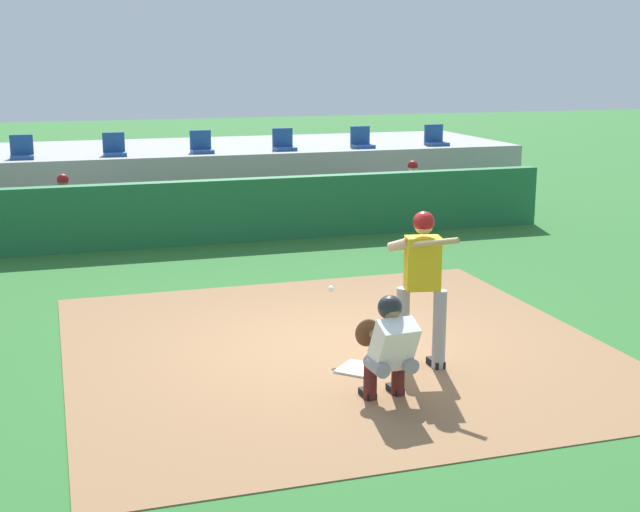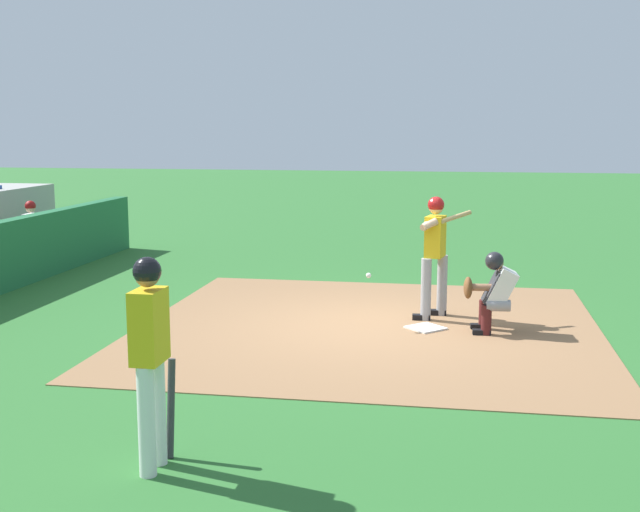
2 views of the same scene
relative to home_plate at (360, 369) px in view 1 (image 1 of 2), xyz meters
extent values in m
plane|color=#2D6B2D|center=(0.00, 0.80, -0.02)|extent=(80.00, 80.00, 0.00)
cube|color=#936B47|center=(0.00, 0.80, -0.02)|extent=(6.40, 6.40, 0.01)
cube|color=white|center=(0.00, 0.00, 0.00)|extent=(0.62, 0.62, 0.02)
cylinder|color=#99999E|center=(0.52, 0.03, 0.44)|extent=(0.15, 0.15, 0.92)
cylinder|color=#99999E|center=(0.88, -0.20, 0.44)|extent=(0.15, 0.15, 0.92)
cube|color=gold|center=(0.70, -0.08, 1.20)|extent=(0.42, 0.31, 0.60)
sphere|color=tan|center=(0.70, -0.08, 1.63)|extent=(0.21, 0.21, 0.21)
sphere|color=maroon|center=(0.70, -0.08, 1.66)|extent=(0.24, 0.24, 0.24)
cylinder|color=tan|center=(0.44, -0.01, 1.41)|extent=(0.23, 0.26, 0.17)
cylinder|color=tan|center=(0.64, 0.00, 1.41)|extent=(0.57, 0.25, 0.18)
cylinder|color=tan|center=(0.63, -0.25, 1.45)|extent=(0.57, 0.71, 0.24)
cube|color=black|center=(0.52, 0.09, 0.02)|extent=(0.13, 0.27, 0.09)
cube|color=black|center=(0.87, -0.14, 0.02)|extent=(0.13, 0.27, 0.09)
cylinder|color=gray|center=(-0.17, -0.97, 0.40)|extent=(0.18, 0.33, 0.16)
cylinder|color=#4C1919|center=(-0.18, -0.82, 0.19)|extent=(0.14, 0.14, 0.42)
cube|color=black|center=(-0.19, -0.76, 0.02)|extent=(0.13, 0.25, 0.08)
cylinder|color=gray|center=(0.15, -0.95, 0.40)|extent=(0.18, 0.33, 0.16)
cylinder|color=#4C1919|center=(0.14, -0.80, 0.19)|extent=(0.14, 0.14, 0.42)
cube|color=black|center=(0.13, -0.74, 0.02)|extent=(0.13, 0.25, 0.08)
cube|color=white|center=(-0.01, -1.01, 0.62)|extent=(0.43, 0.47, 0.57)
cube|color=#2D2D33|center=(-0.02, -0.89, 0.62)|extent=(0.40, 0.28, 0.45)
sphere|color=#996B4C|center=(-0.01, -0.93, 0.96)|extent=(0.21, 0.21, 0.21)
sphere|color=#232328|center=(-0.02, -0.91, 0.98)|extent=(0.25, 0.25, 0.25)
cylinder|color=#996B4C|center=(-0.07, -0.79, 0.62)|extent=(0.14, 0.46, 0.10)
ellipsoid|color=brown|center=(-0.12, -0.57, 0.62)|extent=(0.29, 0.14, 0.30)
sphere|color=white|center=(-0.08, 0.80, 0.73)|extent=(0.07, 0.07, 0.07)
cube|color=#1E6638|center=(0.00, 7.30, 0.58)|extent=(13.00, 0.30, 1.20)
cube|color=olive|center=(0.00, 8.30, 0.20)|extent=(11.80, 0.44, 0.45)
cylinder|color=#939399|center=(-3.10, 8.05, 0.47)|extent=(0.15, 0.40, 0.15)
cylinder|color=#939399|center=(-3.10, 7.85, 0.20)|extent=(0.13, 0.13, 0.45)
cube|color=maroon|center=(-3.10, 7.80, 0.02)|extent=(0.11, 0.24, 0.08)
cylinder|color=#939399|center=(-2.84, 8.05, 0.47)|extent=(0.15, 0.40, 0.15)
cylinder|color=#939399|center=(-2.84, 7.85, 0.20)|extent=(0.13, 0.13, 0.45)
cube|color=maroon|center=(-2.84, 7.80, 0.02)|extent=(0.11, 0.24, 0.08)
cube|color=white|center=(-2.97, 8.27, 0.74)|extent=(0.36, 0.22, 0.54)
sphere|color=brown|center=(-2.97, 8.27, 1.13)|extent=(0.20, 0.20, 0.20)
sphere|color=maroon|center=(-2.97, 8.27, 1.17)|extent=(0.22, 0.22, 0.22)
cylinder|color=brown|center=(-3.17, 8.13, 0.63)|extent=(0.09, 0.41, 0.22)
cylinder|color=brown|center=(-2.77, 8.13, 0.63)|extent=(0.09, 0.41, 0.22)
cylinder|color=#939399|center=(4.05, 8.05, 0.47)|extent=(0.15, 0.40, 0.15)
cylinder|color=#939399|center=(4.05, 7.85, 0.20)|extent=(0.13, 0.13, 0.45)
cube|color=maroon|center=(4.05, 7.80, 0.02)|extent=(0.11, 0.24, 0.08)
cylinder|color=#939399|center=(4.31, 8.05, 0.47)|extent=(0.15, 0.40, 0.15)
cylinder|color=#939399|center=(4.31, 7.85, 0.20)|extent=(0.13, 0.13, 0.45)
cube|color=maroon|center=(4.31, 7.80, 0.02)|extent=(0.11, 0.24, 0.08)
cube|color=white|center=(4.18, 8.27, 0.74)|extent=(0.36, 0.22, 0.54)
sphere|color=tan|center=(4.18, 8.27, 1.13)|extent=(0.20, 0.20, 0.20)
sphere|color=maroon|center=(4.18, 8.27, 1.17)|extent=(0.22, 0.22, 0.22)
cylinder|color=tan|center=(3.98, 8.13, 0.63)|extent=(0.09, 0.41, 0.22)
cylinder|color=tan|center=(4.38, 8.13, 0.63)|extent=(0.09, 0.41, 0.22)
cube|color=#9E9E99|center=(0.00, 11.70, 0.68)|extent=(15.00, 4.40, 1.40)
cube|color=#1E478C|center=(-3.71, 10.10, 1.42)|extent=(0.46, 0.46, 0.08)
cube|color=#1E478C|center=(-3.71, 10.30, 1.66)|extent=(0.46, 0.06, 0.40)
cube|color=#1E478C|center=(-1.86, 10.10, 1.42)|extent=(0.46, 0.46, 0.08)
cube|color=#1E478C|center=(-1.86, 10.30, 1.66)|extent=(0.46, 0.06, 0.40)
cube|color=#1E478C|center=(0.00, 10.10, 1.42)|extent=(0.46, 0.46, 0.08)
cube|color=#1E478C|center=(0.00, 10.30, 1.66)|extent=(0.46, 0.06, 0.40)
cube|color=#1E478C|center=(1.86, 10.10, 1.42)|extent=(0.46, 0.46, 0.08)
cube|color=#1E478C|center=(1.86, 10.30, 1.66)|extent=(0.46, 0.06, 0.40)
cube|color=#1E478C|center=(3.71, 10.10, 1.42)|extent=(0.46, 0.46, 0.08)
cube|color=#1E478C|center=(3.71, 10.30, 1.66)|extent=(0.46, 0.06, 0.40)
cube|color=#1E478C|center=(5.57, 10.10, 1.42)|extent=(0.46, 0.46, 0.08)
cube|color=#1E478C|center=(5.57, 10.30, 1.66)|extent=(0.46, 0.06, 0.40)
camera|label=1|loc=(-3.18, -8.68, 3.44)|focal=48.74mm
camera|label=2|loc=(-11.05, -0.43, 2.79)|focal=45.29mm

